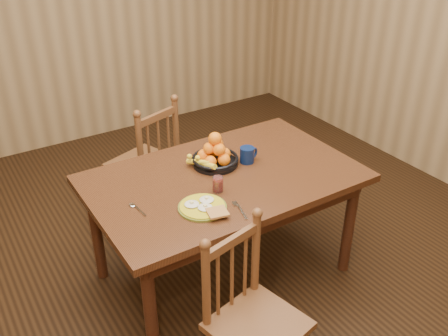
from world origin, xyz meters
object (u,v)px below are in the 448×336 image
dining_table (224,187)px  breakfast_plate (203,207)px  chair_near (252,319)px  chair_far (147,163)px  coffee_mug (248,155)px  fruit_bowl (214,156)px

dining_table → breakfast_plate: 0.38m
chair_near → dining_table: bearing=54.5°
chair_near → breakfast_plate: size_ratio=3.05×
chair_far → coffee_mug: (0.34, -0.81, 0.33)m
breakfast_plate → fruit_bowl: 0.49m
coffee_mug → dining_table: bearing=-163.8°
dining_table → coffee_mug: 0.26m
chair_far → breakfast_plate: 1.16m
breakfast_plate → coffee_mug: (0.50, 0.30, 0.04)m
chair_near → coffee_mug: chair_near is taller
dining_table → fruit_bowl: bearing=82.3°
breakfast_plate → chair_near: bearing=-95.4°
breakfast_plate → fruit_bowl: size_ratio=0.92×
breakfast_plate → coffee_mug: bearing=31.3°
dining_table → fruit_bowl: (0.02, 0.14, 0.15)m
chair_near → fruit_bowl: bearing=56.7°
coffee_mug → chair_far: bearing=113.2°
breakfast_plate → coffee_mug: size_ratio=2.23×
dining_table → breakfast_plate: size_ratio=5.38×
chair_far → chair_near: 1.66m
chair_far → breakfast_plate: bearing=62.7°
chair_far → breakfast_plate: chair_far is taller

